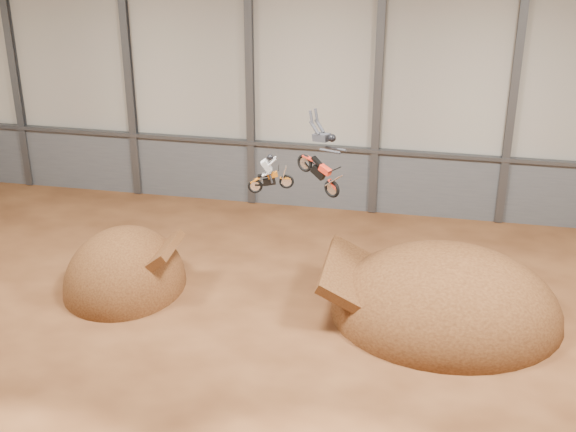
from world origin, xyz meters
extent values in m
plane|color=#4F2A15|center=(0.00, 0.00, 0.00)|extent=(40.00, 40.00, 0.00)
cube|color=#AEA79A|center=(0.00, 15.00, 7.00)|extent=(40.00, 0.10, 14.00)
cube|color=#55575D|center=(0.00, 14.90, 1.75)|extent=(39.80, 0.18, 3.50)
cube|color=#47494F|center=(0.00, 14.75, 3.55)|extent=(39.80, 0.35, 0.20)
cube|color=#47494F|center=(-16.67, 14.80, 7.00)|extent=(0.40, 0.36, 13.90)
cube|color=#47494F|center=(-10.00, 14.80, 7.00)|extent=(0.40, 0.36, 13.90)
cube|color=#47494F|center=(-3.33, 14.80, 7.00)|extent=(0.40, 0.36, 13.90)
cube|color=#47494F|center=(3.33, 14.80, 7.00)|extent=(0.40, 0.36, 13.90)
cube|color=#47494F|center=(10.00, 14.80, 7.00)|extent=(0.40, 0.36, 13.90)
ellipsoid|color=#412210|center=(-6.79, 4.61, 0.00)|extent=(5.37, 6.20, 5.37)
ellipsoid|color=#412210|center=(7.40, 4.92, 0.00)|extent=(9.73, 8.61, 5.62)
camera|label=1|loc=(6.44, -24.85, 18.08)|focal=50.00mm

